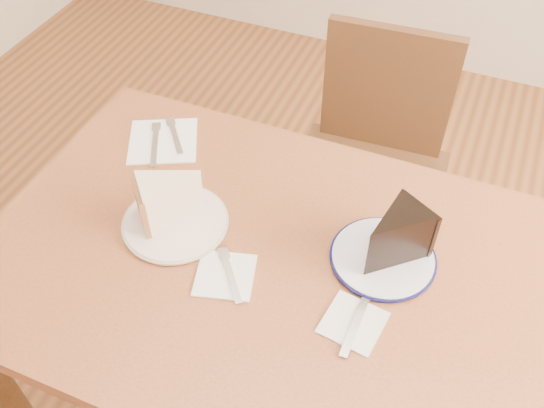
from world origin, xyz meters
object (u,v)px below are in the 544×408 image
(table, at_px, (271,289))
(carrot_cake, at_px, (173,199))
(plate_navy, at_px, (383,258))
(chair_far, at_px, (369,170))
(chocolate_cake, at_px, (391,241))
(plate_cream, at_px, (175,223))

(table, relative_size, carrot_cake, 9.33)
(plate_navy, relative_size, carrot_cake, 1.62)
(table, height_order, chair_far, chair_far)
(table, bearing_deg, carrot_cake, 172.73)
(plate_navy, height_order, chocolate_cake, chocolate_cake)
(plate_cream, relative_size, chocolate_cake, 1.62)
(plate_cream, distance_m, plate_navy, 0.45)
(chair_far, height_order, plate_navy, chair_far)
(plate_cream, height_order, plate_navy, same)
(plate_cream, relative_size, plate_navy, 1.05)
(chocolate_cake, bearing_deg, carrot_cake, 36.56)
(table, height_order, chocolate_cake, chocolate_cake)
(plate_cream, distance_m, carrot_cake, 0.06)
(chocolate_cake, bearing_deg, plate_navy, 13.20)
(plate_navy, bearing_deg, plate_cream, -169.87)
(plate_cream, relative_size, carrot_cake, 1.71)
(plate_cream, height_order, carrot_cake, carrot_cake)
(chocolate_cake, bearing_deg, chair_far, -43.97)
(plate_cream, bearing_deg, table, -3.43)
(carrot_cake, bearing_deg, chocolate_cake, 55.34)
(carrot_cake, xyz_separation_m, chocolate_cake, (0.45, 0.06, 0.00))
(chair_far, relative_size, plate_navy, 4.26)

